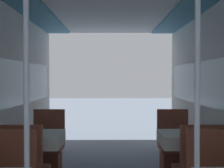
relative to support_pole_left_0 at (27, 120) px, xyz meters
The scene contains 6 objects.
support_pole_left_0 is the anchor object (origin of this frame).
dining_table_left_1 1.81m from the support_pole_left_0, 101.04° to the left, with size 0.59×0.59×0.74m.
chair_left_far_1 2.44m from the support_pole_left_0, 98.37° to the left, with size 0.44×0.44×0.95m.
support_pole_right_0 1.09m from the support_pole_left_0, ahead, with size 0.04×0.04×2.27m.
dining_table_right_1 2.29m from the support_pole_left_0, 50.10° to the left, with size 0.59×0.59×0.74m.
chair_right_far_1 2.81m from the support_pole_left_0, 57.76° to the left, with size 0.44×0.44×0.95m.
Camera 1 is at (-0.01, -1.14, 1.41)m, focal length 50.00 mm.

